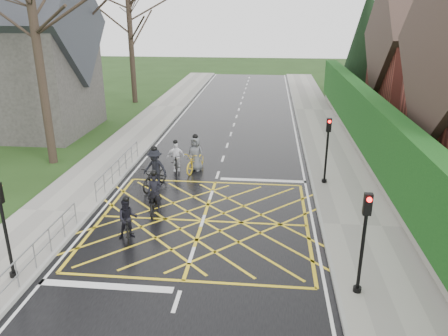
% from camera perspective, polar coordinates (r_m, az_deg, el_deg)
% --- Properties ---
extents(ground, '(120.00, 120.00, 0.00)m').
position_cam_1_polar(ground, '(17.12, -2.79, -6.92)').
color(ground, black).
rests_on(ground, ground).
extents(road, '(9.00, 80.00, 0.01)m').
position_cam_1_polar(road, '(17.12, -2.79, -6.91)').
color(road, black).
rests_on(road, ground).
extents(sidewalk_right, '(3.00, 80.00, 0.15)m').
position_cam_1_polar(sidewalk_right, '(17.30, 17.43, -7.32)').
color(sidewalk_right, gray).
rests_on(sidewalk_right, ground).
extents(sidewalk_left, '(3.00, 80.00, 0.15)m').
position_cam_1_polar(sidewalk_left, '(18.88, -21.19, -5.42)').
color(sidewalk_left, gray).
rests_on(sidewalk_left, ground).
extents(stone_wall, '(0.50, 38.00, 0.70)m').
position_cam_1_polar(stone_wall, '(22.97, 19.04, 0.12)').
color(stone_wall, slate).
rests_on(stone_wall, ground).
extents(hedge, '(0.90, 38.00, 2.80)m').
position_cam_1_polar(hedge, '(22.47, 19.55, 4.31)').
color(hedge, '#0E3610').
rests_on(hedge, stone_wall).
extents(house_far, '(9.80, 8.80, 10.30)m').
position_cam_1_polar(house_far, '(35.47, 26.94, 12.50)').
color(house_far, maroon).
rests_on(house_far, ground).
extents(conifer, '(4.60, 4.60, 10.00)m').
position_cam_1_polar(conifer, '(42.00, 18.02, 15.40)').
color(conifer, black).
rests_on(conifer, ground).
extents(church, '(8.80, 7.80, 11.00)m').
position_cam_1_polar(church, '(31.53, -25.18, 13.11)').
color(church, '#2D2B28').
rests_on(church, ground).
extents(tree_near, '(9.24, 9.24, 11.44)m').
position_cam_1_polar(tree_near, '(23.94, -23.87, 18.85)').
color(tree_near, black).
rests_on(tree_near, ground).
extents(tree_far, '(8.40, 8.40, 10.40)m').
position_cam_1_polar(tree_far, '(38.86, -12.29, 18.84)').
color(tree_far, black).
rests_on(tree_far, ground).
extents(railing_south, '(0.05, 5.04, 1.03)m').
position_cam_1_polar(railing_south, '(15.24, -22.71, -8.94)').
color(railing_south, slate).
rests_on(railing_south, ground).
extents(railing_north, '(0.05, 6.04, 1.03)m').
position_cam_1_polar(railing_north, '(21.49, -13.58, 0.56)').
color(railing_north, slate).
rests_on(railing_north, ground).
extents(traffic_light_ne, '(0.24, 0.31, 3.21)m').
position_cam_1_polar(traffic_light_ne, '(20.39, 13.26, 2.12)').
color(traffic_light_ne, black).
rests_on(traffic_light_ne, ground).
extents(traffic_light_se, '(0.24, 0.31, 3.21)m').
position_cam_1_polar(traffic_light_se, '(12.76, 17.65, -9.59)').
color(traffic_light_se, black).
rests_on(traffic_light_se, ground).
extents(traffic_light_sw, '(0.24, 0.31, 3.21)m').
position_cam_1_polar(traffic_light_sw, '(14.32, -26.61, -7.48)').
color(traffic_light_sw, black).
rests_on(traffic_light_sw, ground).
extents(cyclist_rear, '(0.84, 1.89, 1.78)m').
position_cam_1_polar(cyclist_rear, '(17.81, -9.06, -3.99)').
color(cyclist_rear, black).
rests_on(cyclist_rear, ground).
extents(cyclist_back, '(0.96, 1.69, 1.63)m').
position_cam_1_polar(cyclist_back, '(16.01, -12.50, -6.98)').
color(cyclist_back, black).
rests_on(cyclist_back, ground).
extents(cyclist_mid, '(1.32, 2.17, 1.99)m').
position_cam_1_polar(cyclist_mid, '(20.16, -8.99, -0.60)').
color(cyclist_mid, black).
rests_on(cyclist_mid, ground).
extents(cyclist_front, '(0.95, 1.71, 1.65)m').
position_cam_1_polar(cyclist_front, '(22.10, -6.32, 1.07)').
color(cyclist_front, black).
rests_on(cyclist_front, ground).
extents(cyclist_lead, '(1.16, 2.09, 1.92)m').
position_cam_1_polar(cyclist_lead, '(22.07, -3.74, 1.29)').
color(cyclist_lead, gold).
rests_on(cyclist_lead, ground).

